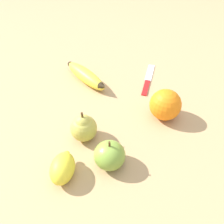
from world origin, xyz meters
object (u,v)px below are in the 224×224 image
(pear, at_px, (84,127))
(paring_knife, at_px, (148,80))
(apple, at_px, (110,155))
(lemon, at_px, (63,168))
(orange, at_px, (165,105))
(banana, at_px, (86,76))

(pear, height_order, paring_knife, pear)
(pear, distance_m, paring_knife, 0.32)
(apple, xyz_separation_m, lemon, (0.10, -0.01, -0.01))
(paring_knife, bearing_deg, apple, -95.74)
(apple, relative_size, paring_knife, 0.45)
(orange, height_order, paring_knife, orange)
(apple, bearing_deg, paring_knife, -130.52)
(banana, bearing_deg, apple, -25.40)
(orange, relative_size, paring_knife, 0.51)
(banana, relative_size, apple, 2.74)
(orange, distance_m, apple, 0.21)
(paring_knife, bearing_deg, orange, -68.33)
(paring_knife, bearing_deg, lemon, -106.81)
(apple, height_order, lemon, apple)
(orange, bearing_deg, paring_knife, -103.11)
(pear, height_order, lemon, pear)
(apple, bearing_deg, lemon, -3.68)
(pear, distance_m, apple, 0.10)
(pear, bearing_deg, banana, -105.42)
(apple, relative_size, lemon, 0.84)
(lemon, relative_size, paring_knife, 0.54)
(orange, bearing_deg, apple, 26.95)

